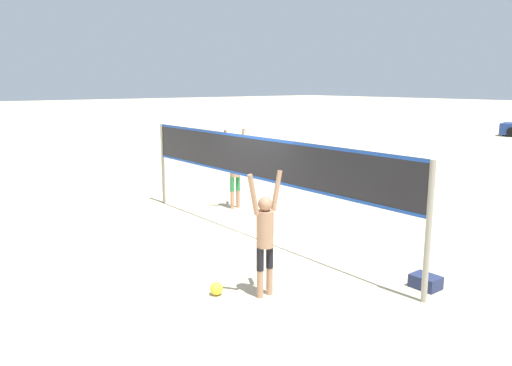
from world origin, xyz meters
The scene contains 6 objects.
ground_plane centered at (0.00, 0.00, 0.00)m, with size 200.00×200.00×0.00m, color beige.
volleyball_net centered at (0.00, 0.00, 1.72)m, with size 8.77×0.10×2.31m.
player_spiker centered at (2.57, -1.86, 1.09)m, with size 0.28×0.70×2.08m.
player_blocker centered at (-2.52, 1.26, 1.18)m, with size 0.28×0.72×2.23m.
volleyball centered at (2.04, -2.46, 0.11)m, with size 0.22×0.22×0.22m.
gear_bag centered at (4.04, 0.50, 0.11)m, with size 0.47×0.36×0.23m.
Camera 1 is at (8.52, -6.78, 3.45)m, focal length 35.00 mm.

